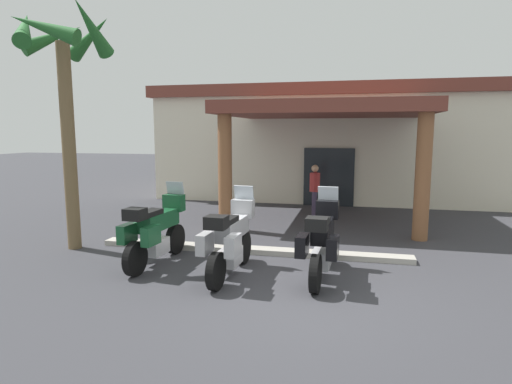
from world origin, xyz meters
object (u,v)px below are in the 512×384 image
(motel_building, at_px, (334,141))
(pedestrian, at_px, (315,187))
(motorcycle_silver, at_px, (230,239))
(motorcycle_green, at_px, (156,231))
(motorcycle_black, at_px, (322,241))
(palm_tree_roadside, at_px, (64,68))

(motel_building, xyz_separation_m, pedestrian, (-0.35, -5.59, -1.30))
(motorcycle_silver, xyz_separation_m, pedestrian, (1.07, 5.88, 0.26))
(motorcycle_green, distance_m, motorcycle_black, 3.35)
(motorcycle_green, relative_size, palm_tree_roadside, 0.40)
(motorcycle_green, xyz_separation_m, palm_tree_roadside, (-2.40, 0.70, 3.37))
(palm_tree_roadside, bearing_deg, motorcycle_green, -16.29)
(motel_building, xyz_separation_m, palm_tree_roadside, (-5.50, -10.41, 1.81))
(motel_building, bearing_deg, motorcycle_green, -105.05)
(motel_building, distance_m, motorcycle_black, 11.34)
(motorcycle_green, height_order, motorcycle_black, same)
(motorcycle_silver, distance_m, palm_tree_roadside, 5.39)
(motorcycle_green, height_order, motorcycle_silver, same)
(motel_building, distance_m, motorcycle_silver, 11.66)
(motorcycle_silver, height_order, pedestrian, pedestrian)
(pedestrian, relative_size, palm_tree_roadside, 0.30)
(motorcycle_silver, relative_size, pedestrian, 1.33)
(motorcycle_black, xyz_separation_m, palm_tree_roadside, (-5.75, 0.82, 3.37))
(motorcycle_black, bearing_deg, motorcycle_green, 91.64)
(motorcycle_green, height_order, pedestrian, pedestrian)
(pedestrian, bearing_deg, palm_tree_roadside, 44.77)
(motorcycle_silver, relative_size, palm_tree_roadside, 0.40)
(motorcycle_black, bearing_deg, pedestrian, 9.67)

